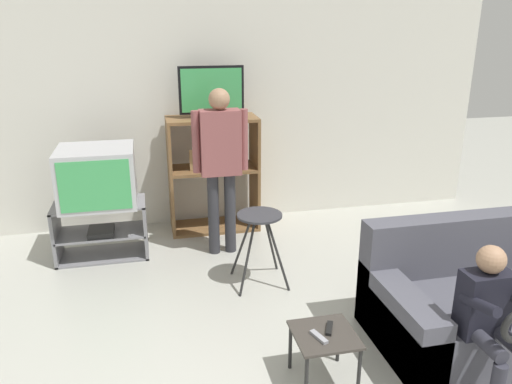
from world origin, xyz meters
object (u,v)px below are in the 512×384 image
couch (483,302)px  snack_table (324,340)px  remote_control_white (319,337)px  person_seated_child (492,314)px  television_main (97,176)px  media_shelf (213,173)px  remote_control_black (329,328)px  television_flat (212,93)px  tv_stand (102,230)px  folding_stool (260,226)px  person_standing_adult (221,156)px

couch → snack_table: bearing=-170.2°
couch → remote_control_white: bearing=-168.9°
remote_control_white → person_seated_child: bearing=-34.2°
television_main → media_shelf: (1.16, 0.47, -0.18)m
media_shelf → remote_control_black: 2.69m
media_shelf → television_flat: bearing=-66.0°
remote_control_white → couch: size_ratio=0.09×
tv_stand → television_main: (0.01, 0.01, 0.55)m
television_main → folding_stool: bearing=-32.1°
remote_control_black → remote_control_white: (-0.10, -0.07, 0.00)m
television_main → tv_stand: bearing=-152.0°
television_flat → snack_table: television_flat is taller
remote_control_white → television_main: bearing=103.8°
folding_stool → remote_control_black: bearing=-83.7°
remote_control_black → couch: size_ratio=0.09×
snack_table → remote_control_white: 0.09m
television_main → person_standing_adult: person_standing_adult is taller
remote_control_white → folding_stool: bearing=73.7°
person_standing_adult → tv_stand: bearing=172.1°
television_flat → remote_control_white: 2.95m
television_flat → snack_table: size_ratio=1.75×
snack_table → person_seated_child: size_ratio=0.40×
folding_stool → couch: (1.41, -1.13, -0.27)m
folding_stool → snack_table: size_ratio=1.69×
tv_stand → remote_control_black: 2.66m
television_main → snack_table: (1.48, -2.22, -0.51)m
television_main → folding_stool: (1.37, -0.86, -0.28)m
folding_stool → person_standing_adult: (-0.22, 0.69, 0.45)m
media_shelf → couch: (1.62, -2.46, -0.37)m
television_main → media_shelf: size_ratio=0.56×
television_main → folding_stool: television_main is taller
television_main → remote_control_white: bearing=-57.8°
person_seated_child → remote_control_black: bearing=158.3°
folding_stool → snack_table: (0.10, -1.36, -0.23)m
folding_stool → person_seated_child: (1.02, -1.67, 0.02)m
television_flat → folding_stool: size_ratio=1.03×
television_flat → remote_control_white: television_flat is taller
snack_table → person_seated_child: (0.92, -0.31, 0.26)m
remote_control_black → remote_control_white: bearing=-117.4°
person_standing_adult → television_flat: bearing=88.6°
couch → person_standing_adult: (-1.63, 1.82, 0.72)m
television_main → snack_table: television_main is taller
snack_table → person_seated_child: person_seated_child is taller
television_main → remote_control_black: bearing=-55.2°
person_standing_adult → media_shelf: bearing=89.1°
television_main → couch: size_ratio=0.43×
television_flat → folding_stool: 1.65m
television_flat → remote_control_white: (0.26, -2.71, -1.14)m
television_flat → snack_table: bearing=-83.4°
media_shelf → tv_stand: bearing=-158.0°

